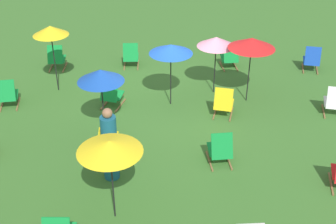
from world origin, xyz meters
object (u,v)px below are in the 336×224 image
at_px(deckchair_12, 111,146).
at_px(umbrella_4, 171,49).
at_px(deckchair_11, 131,56).
at_px(deckchair_0, 224,103).
at_px(deckchair_3, 8,94).
at_px(deckchair_1, 334,102).
at_px(deckchair_10, 312,60).
at_px(umbrella_3, 50,31).
at_px(umbrella_0, 252,43).
at_px(person_0, 110,146).
at_px(umbrella_1, 216,42).
at_px(deckchair_13, 112,94).
at_px(deckchair_5, 230,57).
at_px(umbrella_2, 101,76).
at_px(deckchair_6, 57,58).
at_px(umbrella_5, 110,146).
at_px(deckchair_8, 220,149).

height_order(deckchair_12, umbrella_4, umbrella_4).
distance_m(deckchair_11, umbrella_4, 3.13).
height_order(deckchair_0, deckchair_3, same).
bearing_deg(umbrella_4, deckchair_12, 66.75).
relative_size(deckchair_1, umbrella_4, 0.47).
distance_m(deckchair_10, umbrella_3, 8.15).
xyz_separation_m(deckchair_3, umbrella_0, (-6.61, -0.86, 1.37)).
bearing_deg(person_0, umbrella_0, 127.04).
bearing_deg(umbrella_4, umbrella_1, -146.03).
relative_size(umbrella_1, umbrella_4, 0.96).
relative_size(deckchair_13, person_0, 0.49).
relative_size(deckchair_11, umbrella_3, 0.42).
bearing_deg(umbrella_3, deckchair_1, 174.32).
height_order(deckchair_11, umbrella_3, umbrella_3).
bearing_deg(umbrella_4, umbrella_3, -9.64).
xyz_separation_m(deckchair_1, deckchair_5, (2.68, -2.79, 0.00)).
relative_size(umbrella_0, umbrella_4, 1.06).
distance_m(deckchair_11, umbrella_2, 4.31).
xyz_separation_m(deckchair_6, deckchair_10, (-8.22, -0.52, 0.00)).
bearing_deg(umbrella_2, deckchair_10, -143.99).
xyz_separation_m(deckchair_10, umbrella_1, (3.14, 1.77, 1.21)).
distance_m(deckchair_5, umbrella_5, 7.69).
bearing_deg(deckchair_1, deckchair_13, 7.27).
xyz_separation_m(umbrella_2, umbrella_5, (-0.78, 2.89, 0.02)).
bearing_deg(umbrella_5, deckchair_5, -109.11).
xyz_separation_m(deckchair_5, deckchair_11, (3.22, 0.16, 0.00)).
distance_m(umbrella_2, umbrella_5, 2.99).
bearing_deg(person_0, umbrella_1, 139.18).
bearing_deg(umbrella_0, deckchair_10, -134.88).
bearing_deg(deckchair_1, umbrella_1, -10.81).
relative_size(deckchair_12, umbrella_2, 0.48).
xyz_separation_m(deckchair_6, deckchair_12, (-2.70, 4.79, 0.00)).
bearing_deg(deckchair_12, deckchair_3, -18.12).
bearing_deg(deckchair_1, deckchair_12, 31.06).
distance_m(deckchair_6, umbrella_2, 4.60).
xyz_separation_m(deckchair_3, deckchair_11, (-2.98, -2.93, 0.00)).
distance_m(deckchair_3, umbrella_5, 5.67).
bearing_deg(umbrella_3, deckchair_6, -72.78).
bearing_deg(deckchair_3, deckchair_13, 170.46).
relative_size(deckchair_8, deckchair_13, 1.00).
relative_size(deckchair_6, umbrella_5, 0.47).
xyz_separation_m(umbrella_3, person_0, (-2.37, 3.95, -1.05)).
distance_m(deckchair_3, person_0, 4.51).
bearing_deg(umbrella_3, deckchair_0, 167.47).
distance_m(umbrella_0, person_0, 4.99).
height_order(deckchair_0, deckchair_11, same).
bearing_deg(deckchair_8, deckchair_6, -53.48).
xyz_separation_m(deckchair_6, umbrella_4, (-3.86, 2.07, 1.28)).
bearing_deg(deckchair_5, deckchair_10, 169.12).
bearing_deg(deckchair_3, umbrella_2, 143.64).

